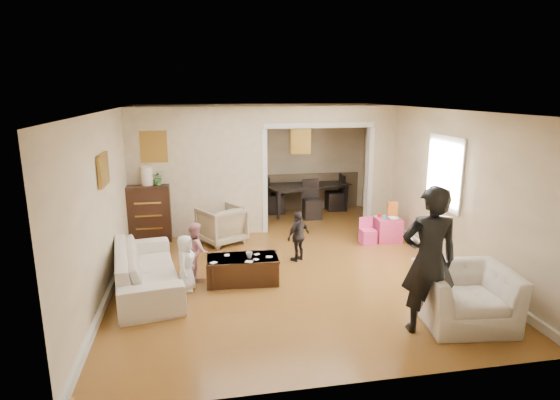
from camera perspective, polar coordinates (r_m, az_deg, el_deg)
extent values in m
plane|color=#9E6528|center=(8.04, 0.26, -7.63)|extent=(7.00, 7.00, 0.00)
cube|color=beige|center=(9.31, -10.17, 3.40)|extent=(2.75, 0.18, 2.60)
cube|color=beige|center=(10.07, 12.33, 4.06)|extent=(0.55, 0.18, 2.60)
cube|color=beige|center=(9.51, 4.87, 10.60)|extent=(2.22, 0.18, 0.35)
cube|color=white|center=(8.20, 19.94, 3.24)|extent=(0.03, 0.95, 1.10)
cube|color=brown|center=(9.16, -15.50, 6.45)|extent=(0.45, 0.03, 0.55)
cube|color=brown|center=(6.98, -21.21, 3.55)|extent=(0.03, 0.55, 0.40)
cube|color=brown|center=(11.15, 2.58, 7.32)|extent=(0.45, 0.03, 0.55)
imported|color=silver|center=(7.13, -16.34, -8.25)|extent=(1.20, 2.30, 0.64)
imported|color=tan|center=(8.94, -7.32, -3.09)|extent=(1.06, 1.07, 0.72)
imported|color=silver|center=(6.34, 22.14, -11.09)|extent=(1.22, 1.10, 0.72)
cube|color=black|center=(9.34, -15.98, -1.55)|extent=(0.81, 0.46, 1.11)
cylinder|color=#F9E8CB|center=(9.18, -16.27, 2.90)|extent=(0.22, 0.22, 0.36)
imported|color=#3A6C30|center=(9.17, -15.02, 2.73)|extent=(0.26, 0.22, 0.28)
cube|color=#361B11|center=(7.16, -4.69, -8.66)|extent=(1.12, 0.62, 0.41)
imported|color=silver|center=(7.03, -3.87, -6.88)|extent=(0.11, 0.11, 0.09)
cube|color=#E43C73|center=(9.28, 13.32, -3.60)|extent=(0.51, 0.51, 0.46)
cube|color=gold|center=(9.31, 13.88, -1.14)|extent=(0.21, 0.09, 0.30)
cylinder|color=#29B1CD|center=(9.12, 12.96, -2.11)|extent=(0.08, 0.08, 0.08)
cube|color=red|center=(9.26, 12.43, -1.93)|extent=(0.09, 0.08, 0.05)
imported|color=white|center=(9.12, 13.99, -2.27)|extent=(0.22, 0.22, 0.05)
imported|color=black|center=(11.20, 3.20, 0.33)|extent=(2.19, 1.53, 0.70)
imported|color=black|center=(5.77, 18.14, -7.20)|extent=(0.73, 0.53, 1.84)
imported|color=white|center=(6.91, -11.69, -7.73)|extent=(0.36, 0.47, 0.85)
imported|color=pink|center=(7.32, -10.46, -6.22)|extent=(0.45, 0.52, 0.91)
imported|color=black|center=(7.93, 2.32, -4.52)|extent=(0.55, 0.48, 0.89)
cube|color=white|center=(7.18, -2.91, -6.79)|extent=(0.10, 0.09, 0.00)
cube|color=white|center=(6.98, -3.00, -7.42)|extent=(0.09, 0.10, 0.00)
cube|color=white|center=(6.90, -3.89, -7.69)|extent=(0.14, 0.12, 0.00)
cube|color=white|center=(7.19, -6.64, -6.86)|extent=(0.08, 0.10, 0.00)
cube|color=white|center=(7.07, -1.36, -7.11)|extent=(0.11, 0.10, 0.00)
cube|color=white|center=(6.91, -8.31, -7.75)|extent=(0.13, 0.13, 0.00)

